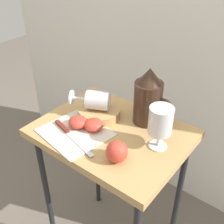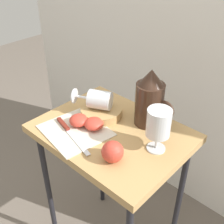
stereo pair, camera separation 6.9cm
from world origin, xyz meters
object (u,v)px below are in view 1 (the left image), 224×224
pitcher (148,101)px  apple_whole (117,152)px  basket_tray (99,112)px  table (112,148)px  apple_half_right (94,125)px  wine_glass_tipped_near (97,100)px  apple_half_left (78,122)px  wine_glass_upright (160,123)px  knife (68,132)px

pitcher → apple_whole: bearing=-80.4°
basket_tray → table: bearing=-23.7°
table → apple_half_right: (-0.05, -0.04, 0.11)m
table → wine_glass_tipped_near: wine_glass_tipped_near is taller
apple_half_left → pitcher: bearing=46.9°
wine_glass_tipped_near → apple_half_left: 0.11m
wine_glass_tipped_near → pitcher: bearing=28.1°
apple_half_left → table: bearing=29.4°
wine_glass_upright → apple_half_left: wine_glass_upright is taller
wine_glass_upright → apple_whole: 0.17m
basket_tray → apple_half_right: apple_half_right is taller
basket_tray → apple_half_left: (-0.01, -0.10, 0.01)m
basket_tray → apple_whole: size_ratio=2.28×
basket_tray → pitcher: size_ratio=0.74×
wine_glass_upright → knife: 0.33m
pitcher → knife: (-0.18, -0.24, -0.08)m
basket_tray → apple_half_right: (0.04, -0.08, 0.01)m
apple_half_left → knife: 0.06m
basket_tray → pitcher: bearing=27.9°
wine_glass_upright → apple_half_right: (-0.23, -0.06, -0.08)m
table → apple_half_left: apple_half_left is taller
knife → basket_tray: bearing=84.5°
apple_whole → wine_glass_tipped_near: bearing=144.4°
table → pitcher: 0.23m
table → basket_tray: size_ratio=4.47×
pitcher → apple_whole: (0.04, -0.24, -0.05)m
knife → pitcher: bearing=53.9°
table → apple_half_left: bearing=-150.6°
table → apple_half_right: size_ratio=10.18×
pitcher → apple_whole: size_ratio=3.09×
apple_half_left → wine_glass_tipped_near: bearing=85.8°
knife → table: bearing=46.4°
pitcher → apple_whole: 0.25m
basket_tray → apple_half_left: apple_half_left is taller
apple_half_left → knife: bearing=-90.1°
apple_half_right → wine_glass_tipped_near: bearing=122.9°
wine_glass_tipped_near → apple_half_right: 0.10m
apple_half_left → knife: (-0.00, -0.05, -0.02)m
pitcher → apple_half_right: 0.22m
basket_tray → knife: size_ratio=0.69×
wine_glass_upright → apple_half_right: bearing=-164.4°
pitcher → apple_half_left: size_ratio=3.09×
apple_half_right → knife: apple_half_right is taller
wine_glass_upright → wine_glass_tipped_near: (-0.28, 0.01, -0.03)m
knife → wine_glass_tipped_near: bearing=87.3°
basket_tray → apple_whole: (0.20, -0.16, 0.02)m
basket_tray → pitcher: 0.20m
table → knife: 0.19m
wine_glass_upright → apple_half_left: (-0.29, -0.09, -0.08)m
knife → wine_glass_upright: bearing=26.1°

